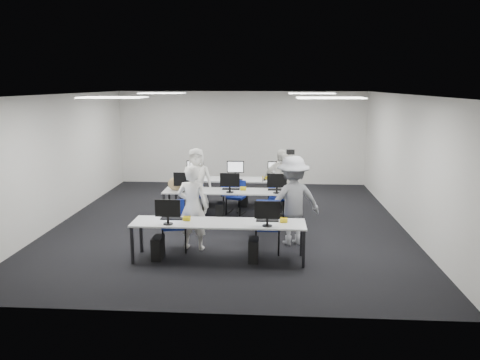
# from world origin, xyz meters

# --- Properties ---
(room) EXTENTS (9.00, 9.02, 3.00)m
(room) POSITION_xyz_m (0.00, 0.00, 1.50)
(room) COLOR black
(room) RESTS_ON ground
(ceiling_panels) EXTENTS (5.20, 4.60, 0.02)m
(ceiling_panels) POSITION_xyz_m (0.00, 0.00, 2.98)
(ceiling_panels) COLOR white
(ceiling_panels) RESTS_ON room
(desk_front) EXTENTS (3.20, 0.70, 0.73)m
(desk_front) POSITION_xyz_m (0.00, -2.40, 0.68)
(desk_front) COLOR silver
(desk_front) RESTS_ON ground
(desk_mid) EXTENTS (3.20, 0.70, 0.73)m
(desk_mid) POSITION_xyz_m (0.00, 0.20, 0.68)
(desk_mid) COLOR silver
(desk_mid) RESTS_ON ground
(desk_back) EXTENTS (3.20, 0.70, 0.73)m
(desk_back) POSITION_xyz_m (0.00, 1.60, 0.68)
(desk_back) COLOR silver
(desk_back) RESTS_ON ground
(equipment_front) EXTENTS (2.51, 0.41, 1.19)m
(equipment_front) POSITION_xyz_m (-0.19, -2.42, 0.36)
(equipment_front) COLOR #0C2FA0
(equipment_front) RESTS_ON desk_front
(equipment_mid) EXTENTS (2.91, 0.41, 1.19)m
(equipment_mid) POSITION_xyz_m (-0.19, 0.18, 0.36)
(equipment_mid) COLOR white
(equipment_mid) RESTS_ON desk_mid
(equipment_back) EXTENTS (2.91, 0.41, 1.19)m
(equipment_back) POSITION_xyz_m (0.19, 1.62, 0.36)
(equipment_back) COLOR white
(equipment_back) RESTS_ON desk_back
(chair_0) EXTENTS (0.58, 0.61, 0.97)m
(chair_0) POSITION_xyz_m (-0.94, -1.92, 0.31)
(chair_0) COLOR navy
(chair_0) RESTS_ON ground
(chair_1) EXTENTS (0.48, 0.52, 0.98)m
(chair_1) POSITION_xyz_m (0.90, -1.87, 0.31)
(chair_1) COLOR navy
(chair_1) RESTS_ON ground
(chair_2) EXTENTS (0.50, 0.53, 0.90)m
(chair_2) POSITION_xyz_m (-0.95, 0.79, 0.28)
(chair_2) COLOR navy
(chair_2) RESTS_ON ground
(chair_3) EXTENTS (0.52, 0.54, 0.83)m
(chair_3) POSITION_xyz_m (0.09, 0.82, 0.26)
(chair_3) COLOR navy
(chair_3) RESTS_ON ground
(chair_4) EXTENTS (0.47, 0.50, 0.83)m
(chair_4) POSITION_xyz_m (1.12, 0.73, 0.26)
(chair_4) COLOR navy
(chair_4) RESTS_ON ground
(chair_5) EXTENTS (0.50, 0.54, 0.95)m
(chair_5) POSITION_xyz_m (-1.18, 0.97, 0.30)
(chair_5) COLOR navy
(chair_5) RESTS_ON ground
(chair_6) EXTENTS (0.45, 0.49, 0.92)m
(chair_6) POSITION_xyz_m (-0.08, 1.03, 0.29)
(chair_6) COLOR navy
(chair_6) RESTS_ON ground
(chair_7) EXTENTS (0.46, 0.49, 0.88)m
(chair_7) POSITION_xyz_m (1.12, 1.03, 0.28)
(chair_7) COLOR navy
(chair_7) RESTS_ON ground
(handbag) EXTENTS (0.41, 0.28, 0.32)m
(handbag) POSITION_xyz_m (-1.31, 0.16, 0.89)
(handbag) COLOR tan
(handbag) RESTS_ON desk_mid
(student_0) EXTENTS (0.67, 0.49, 1.70)m
(student_0) POSITION_xyz_m (-0.57, -1.82, 0.85)
(student_0) COLOR silver
(student_0) RESTS_ON ground
(student_1) EXTENTS (0.93, 0.83, 1.57)m
(student_1) POSITION_xyz_m (1.32, 0.73, 0.79)
(student_1) COLOR silver
(student_1) RESTS_ON ground
(student_2) EXTENTS (0.84, 0.59, 1.65)m
(student_2) POSITION_xyz_m (-0.93, 0.88, 0.83)
(student_2) COLOR silver
(student_2) RESTS_ON ground
(student_3) EXTENTS (1.03, 0.61, 1.64)m
(student_3) POSITION_xyz_m (1.20, 0.91, 0.82)
(student_3) COLOR silver
(student_3) RESTS_ON ground
(photographer) EXTENTS (1.33, 1.01, 1.82)m
(photographer) POSITION_xyz_m (1.40, -1.40, 0.91)
(photographer) COLOR slate
(photographer) RESTS_ON ground
(dslr_camera) EXTENTS (0.19, 0.21, 0.10)m
(dslr_camera) POSITION_xyz_m (1.35, -1.23, 1.88)
(dslr_camera) COLOR black
(dslr_camera) RESTS_ON photographer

